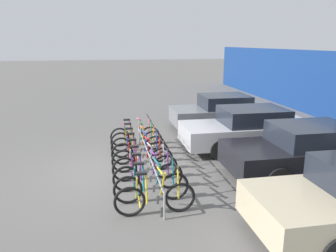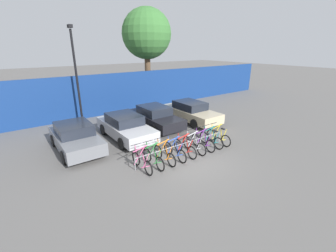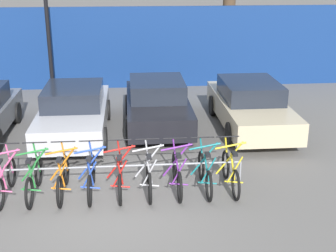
{
  "view_description": "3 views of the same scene",
  "coord_description": "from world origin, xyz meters",
  "px_view_note": "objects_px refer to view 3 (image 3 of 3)",
  "views": [
    {
      "loc": [
        8.7,
        -0.34,
        3.48
      ],
      "look_at": [
        -0.61,
        1.39,
        1.05
      ],
      "focal_mm": 35.0,
      "sensor_mm": 36.0,
      "label": 1
    },
    {
      "loc": [
        -6.27,
        -6.98,
        5.01
      ],
      "look_at": [
        0.32,
        2.05,
        1.05
      ],
      "focal_mm": 24.0,
      "sensor_mm": 36.0,
      "label": 2
    },
    {
      "loc": [
        0.45,
        -8.55,
        4.7
      ],
      "look_at": [
        1.29,
        1.15,
        1.27
      ],
      "focal_mm": 50.0,
      "sensor_mm": 36.0,
      "label": 3
    }
  ],
  "objects_px": {
    "car_silver": "(74,111)",
    "car_black": "(157,104)",
    "bicycle_blue": "(91,177)",
    "bicycle_silver": "(149,175)",
    "bicycle_orange": "(63,179)",
    "bicycle_pink": "(6,181)",
    "bike_rack": "(120,168)",
    "bicycle_teal": "(205,173)",
    "bicycle_purple": "(177,174)",
    "bicycle_red": "(120,176)",
    "car_beige": "(250,105)",
    "bicycle_yellow": "(231,172)",
    "bicycle_green": "(34,180)"
  },
  "relations": [
    {
      "from": "bicycle_orange",
      "to": "bicycle_yellow",
      "type": "distance_m",
      "value": 3.59
    },
    {
      "from": "bicycle_orange",
      "to": "bicycle_yellow",
      "type": "relative_size",
      "value": 1.0
    },
    {
      "from": "bicycle_purple",
      "to": "bicycle_yellow",
      "type": "height_order",
      "value": "same"
    },
    {
      "from": "bicycle_teal",
      "to": "car_silver",
      "type": "bearing_deg",
      "value": 129.81
    },
    {
      "from": "bike_rack",
      "to": "bicycle_purple",
      "type": "bearing_deg",
      "value": -6.97
    },
    {
      "from": "bicycle_orange",
      "to": "car_black",
      "type": "distance_m",
      "value": 4.86
    },
    {
      "from": "car_black",
      "to": "bicycle_pink",
      "type": "bearing_deg",
      "value": -128.88
    },
    {
      "from": "bicycle_orange",
      "to": "bicycle_blue",
      "type": "bearing_deg",
      "value": -3.31
    },
    {
      "from": "bike_rack",
      "to": "car_black",
      "type": "relative_size",
      "value": 1.23
    },
    {
      "from": "bicycle_red",
      "to": "bicycle_teal",
      "type": "bearing_deg",
      "value": 0.48
    },
    {
      "from": "bicycle_red",
      "to": "bike_rack",
      "type": "bearing_deg",
      "value": 90.68
    },
    {
      "from": "bike_rack",
      "to": "bicycle_purple",
      "type": "distance_m",
      "value": 1.23
    },
    {
      "from": "bicycle_blue",
      "to": "car_silver",
      "type": "relative_size",
      "value": 0.39
    },
    {
      "from": "bicycle_purple",
      "to": "bicycle_red",
      "type": "bearing_deg",
      "value": 176.64
    },
    {
      "from": "bicycle_blue",
      "to": "bicycle_silver",
      "type": "xyz_separation_m",
      "value": [
        1.22,
        0.0,
        0.0
      ]
    },
    {
      "from": "bicycle_orange",
      "to": "bicycle_teal",
      "type": "xyz_separation_m",
      "value": [
        3.03,
        0.0,
        0.0
      ]
    },
    {
      "from": "bicycle_red",
      "to": "car_beige",
      "type": "xyz_separation_m",
      "value": [
        3.79,
        3.87,
        0.32
      ]
    },
    {
      "from": "bicycle_blue",
      "to": "bicycle_silver",
      "type": "bearing_deg",
      "value": 2.22
    },
    {
      "from": "bicycle_green",
      "to": "bicycle_yellow",
      "type": "height_order",
      "value": "same"
    },
    {
      "from": "bike_rack",
      "to": "bicycle_yellow",
      "type": "distance_m",
      "value": 2.39
    },
    {
      "from": "bicycle_pink",
      "to": "car_beige",
      "type": "bearing_deg",
      "value": 35.06
    },
    {
      "from": "bicycle_orange",
      "to": "bicycle_red",
      "type": "bearing_deg",
      "value": -3.31
    },
    {
      "from": "bicycle_yellow",
      "to": "car_silver",
      "type": "relative_size",
      "value": 0.39
    },
    {
      "from": "bicycle_pink",
      "to": "car_black",
      "type": "bearing_deg",
      "value": 54.09
    },
    {
      "from": "bicycle_yellow",
      "to": "car_beige",
      "type": "bearing_deg",
      "value": 67.88
    },
    {
      "from": "bicycle_orange",
      "to": "bicycle_teal",
      "type": "bearing_deg",
      "value": -3.31
    },
    {
      "from": "bicycle_pink",
      "to": "bicycle_orange",
      "type": "bearing_deg",
      "value": 2.97
    },
    {
      "from": "bicycle_silver",
      "to": "car_silver",
      "type": "relative_size",
      "value": 0.39
    },
    {
      "from": "bicycle_blue",
      "to": "car_black",
      "type": "distance_m",
      "value": 4.61
    },
    {
      "from": "car_silver",
      "to": "car_black",
      "type": "xyz_separation_m",
      "value": [
        2.4,
        0.57,
        -0.0
      ]
    },
    {
      "from": "bicycle_red",
      "to": "bicycle_blue",
      "type": "bearing_deg",
      "value": -179.52
    },
    {
      "from": "car_beige",
      "to": "bicycle_purple",
      "type": "bearing_deg",
      "value": -123.59
    },
    {
      "from": "bike_rack",
      "to": "car_black",
      "type": "distance_m",
      "value": 4.28
    },
    {
      "from": "bicycle_teal",
      "to": "car_black",
      "type": "xyz_separation_m",
      "value": [
        -0.75,
        4.29,
        0.31
      ]
    },
    {
      "from": "car_silver",
      "to": "car_black",
      "type": "bearing_deg",
      "value": 13.39
    },
    {
      "from": "bicycle_pink",
      "to": "car_black",
      "type": "distance_m",
      "value": 5.51
    },
    {
      "from": "bike_rack",
      "to": "bicycle_teal",
      "type": "bearing_deg",
      "value": -4.66
    },
    {
      "from": "bike_rack",
      "to": "bicycle_yellow",
      "type": "bearing_deg",
      "value": -3.57
    },
    {
      "from": "bicycle_orange",
      "to": "bicycle_pink",
      "type": "bearing_deg",
      "value": 176.69
    },
    {
      "from": "bicycle_teal",
      "to": "bicycle_yellow",
      "type": "xyz_separation_m",
      "value": [
        0.56,
        0.0,
        0.0
      ]
    },
    {
      "from": "bicycle_green",
      "to": "bicycle_yellow",
      "type": "xyz_separation_m",
      "value": [
        4.19,
        0.0,
        0.0
      ]
    },
    {
      "from": "bicycle_red",
      "to": "bicycle_teal",
      "type": "height_order",
      "value": "same"
    },
    {
      "from": "car_beige",
      "to": "bicycle_red",
      "type": "bearing_deg",
      "value": -134.37
    },
    {
      "from": "bicycle_pink",
      "to": "car_beige",
      "type": "height_order",
      "value": "car_beige"
    },
    {
      "from": "bike_rack",
      "to": "bicycle_green",
      "type": "xyz_separation_m",
      "value": [
        -1.81,
        -0.15,
        -0.12
      ]
    },
    {
      "from": "bicycle_blue",
      "to": "bicycle_red",
      "type": "xyz_separation_m",
      "value": [
        0.61,
        0.0,
        0.0
      ]
    },
    {
      "from": "car_silver",
      "to": "car_beige",
      "type": "distance_m",
      "value": 5.12
    },
    {
      "from": "bicycle_pink",
      "to": "car_silver",
      "type": "xyz_separation_m",
      "value": [
        1.06,
        3.72,
        0.31
      ]
    },
    {
      "from": "bicycle_yellow",
      "to": "bicycle_purple",
      "type": "bearing_deg",
      "value": 177.8
    },
    {
      "from": "bicycle_red",
      "to": "bicycle_purple",
      "type": "distance_m",
      "value": 1.22
    }
  ]
}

